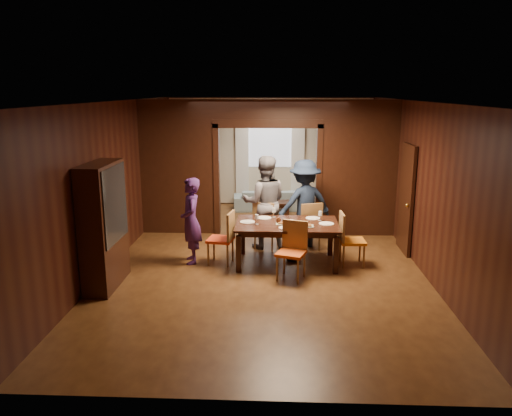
{
  "coord_description": "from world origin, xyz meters",
  "views": [
    {
      "loc": [
        0.23,
        -9.0,
        3.11
      ],
      "look_at": [
        -0.16,
        -0.4,
        1.05
      ],
      "focal_mm": 35.0,
      "sensor_mm": 36.0,
      "label": 1
    }
  ],
  "objects_px": {
    "chair_far_r": "(308,225)",
    "person_navy": "(304,204)",
    "sofa": "(269,199)",
    "chair_near": "(291,251)",
    "chair_left": "(220,238)",
    "hutch": "(104,226)",
    "chair_right": "(352,239)",
    "person_grey": "(265,202)",
    "coffee_table": "(274,209)",
    "dining_table": "(287,243)",
    "person_purple": "(191,221)",
    "chair_far_l": "(267,224)"
  },
  "relations": [
    {
      "from": "person_purple",
      "to": "hutch",
      "type": "height_order",
      "value": "hutch"
    },
    {
      "from": "hutch",
      "to": "person_navy",
      "type": "bearing_deg",
      "value": 33.99
    },
    {
      "from": "sofa",
      "to": "coffee_table",
      "type": "relative_size",
      "value": 2.3
    },
    {
      "from": "person_purple",
      "to": "chair_left",
      "type": "relative_size",
      "value": 1.62
    },
    {
      "from": "dining_table",
      "to": "chair_left",
      "type": "bearing_deg",
      "value": -176.98
    },
    {
      "from": "person_grey",
      "to": "dining_table",
      "type": "xyz_separation_m",
      "value": [
        0.43,
        -0.93,
        -0.55
      ]
    },
    {
      "from": "chair_far_l",
      "to": "coffee_table",
      "type": "bearing_deg",
      "value": -75.74
    },
    {
      "from": "dining_table",
      "to": "sofa",
      "type": "bearing_deg",
      "value": 95.61
    },
    {
      "from": "person_navy",
      "to": "coffee_table",
      "type": "distance_m",
      "value": 2.47
    },
    {
      "from": "chair_near",
      "to": "chair_far_r",
      "type": "bearing_deg",
      "value": 96.84
    },
    {
      "from": "coffee_table",
      "to": "person_navy",
      "type": "bearing_deg",
      "value": -74.85
    },
    {
      "from": "coffee_table",
      "to": "hutch",
      "type": "height_order",
      "value": "hutch"
    },
    {
      "from": "person_grey",
      "to": "person_purple",
      "type": "bearing_deg",
      "value": 32.61
    },
    {
      "from": "dining_table",
      "to": "coffee_table",
      "type": "bearing_deg",
      "value": 94.47
    },
    {
      "from": "chair_right",
      "to": "hutch",
      "type": "relative_size",
      "value": 0.48
    },
    {
      "from": "person_navy",
      "to": "chair_far_l",
      "type": "height_order",
      "value": "person_navy"
    },
    {
      "from": "person_navy",
      "to": "chair_near",
      "type": "bearing_deg",
      "value": 58.26
    },
    {
      "from": "chair_near",
      "to": "coffee_table",
      "type": "bearing_deg",
      "value": 113.85
    },
    {
      "from": "sofa",
      "to": "dining_table",
      "type": "bearing_deg",
      "value": 91.19
    },
    {
      "from": "person_grey",
      "to": "hutch",
      "type": "height_order",
      "value": "hutch"
    },
    {
      "from": "dining_table",
      "to": "chair_near",
      "type": "bearing_deg",
      "value": -85.73
    },
    {
      "from": "sofa",
      "to": "chair_far_r",
      "type": "xyz_separation_m",
      "value": [
        0.84,
        -3.31,
        0.22
      ]
    },
    {
      "from": "coffee_table",
      "to": "dining_table",
      "type": "bearing_deg",
      "value": -85.53
    },
    {
      "from": "person_navy",
      "to": "chair_right",
      "type": "relative_size",
      "value": 1.82
    },
    {
      "from": "sofa",
      "to": "chair_far_r",
      "type": "relative_size",
      "value": 1.9
    },
    {
      "from": "chair_far_r",
      "to": "chair_near",
      "type": "bearing_deg",
      "value": 58.58
    },
    {
      "from": "chair_left",
      "to": "hutch",
      "type": "distance_m",
      "value": 2.12
    },
    {
      "from": "sofa",
      "to": "chair_left",
      "type": "relative_size",
      "value": 1.9
    },
    {
      "from": "chair_far_l",
      "to": "dining_table",
      "type": "bearing_deg",
      "value": 130.39
    },
    {
      "from": "chair_far_r",
      "to": "person_navy",
      "type": "bearing_deg",
      "value": -88.66
    },
    {
      "from": "sofa",
      "to": "dining_table",
      "type": "relative_size",
      "value": 1.0
    },
    {
      "from": "person_purple",
      "to": "chair_left",
      "type": "distance_m",
      "value": 0.61
    },
    {
      "from": "chair_left",
      "to": "chair_far_l",
      "type": "height_order",
      "value": "same"
    },
    {
      "from": "dining_table",
      "to": "person_grey",
      "type": "bearing_deg",
      "value": 114.8
    },
    {
      "from": "person_purple",
      "to": "person_grey",
      "type": "relative_size",
      "value": 0.85
    },
    {
      "from": "chair_left",
      "to": "chair_near",
      "type": "distance_m",
      "value": 1.45
    },
    {
      "from": "person_purple",
      "to": "chair_far_r",
      "type": "distance_m",
      "value": 2.36
    },
    {
      "from": "person_purple",
      "to": "person_navy",
      "type": "height_order",
      "value": "person_navy"
    },
    {
      "from": "hutch",
      "to": "person_purple",
      "type": "bearing_deg",
      "value": 43.94
    },
    {
      "from": "person_purple",
      "to": "chair_near",
      "type": "relative_size",
      "value": 1.62
    },
    {
      "from": "person_navy",
      "to": "coffee_table",
      "type": "height_order",
      "value": "person_navy"
    },
    {
      "from": "person_grey",
      "to": "sofa",
      "type": "xyz_separation_m",
      "value": [
        0.02,
        3.24,
        -0.66
      ]
    },
    {
      "from": "coffee_table",
      "to": "chair_left",
      "type": "distance_m",
      "value": 3.54
    },
    {
      "from": "person_purple",
      "to": "chair_far_l",
      "type": "distance_m",
      "value": 1.67
    },
    {
      "from": "dining_table",
      "to": "chair_far_r",
      "type": "bearing_deg",
      "value": 63.74
    },
    {
      "from": "person_navy",
      "to": "coffee_table",
      "type": "xyz_separation_m",
      "value": [
        -0.62,
        2.29,
        -0.68
      ]
    },
    {
      "from": "sofa",
      "to": "person_navy",
      "type": "bearing_deg",
      "value": 99.4
    },
    {
      "from": "chair_right",
      "to": "chair_left",
      "type": "bearing_deg",
      "value": 87.83
    },
    {
      "from": "person_purple",
      "to": "dining_table",
      "type": "xyz_separation_m",
      "value": [
        1.74,
        0.03,
        -0.41
      ]
    },
    {
      "from": "chair_left",
      "to": "chair_far_r",
      "type": "relative_size",
      "value": 1.0
    }
  ]
}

